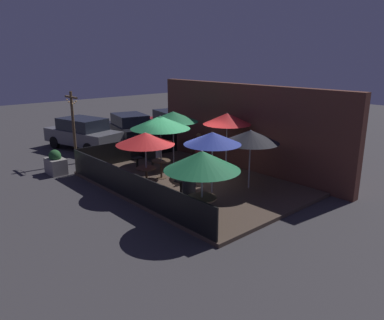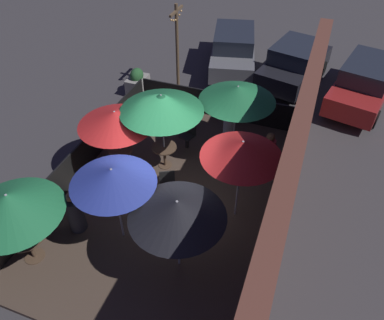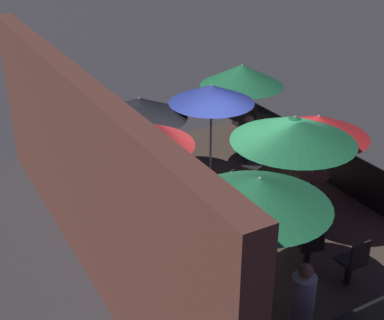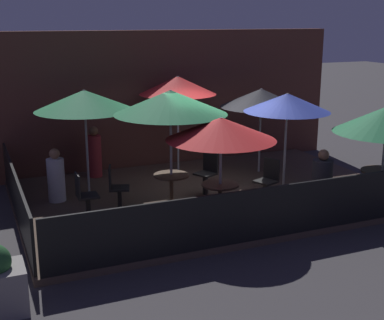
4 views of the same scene
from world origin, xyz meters
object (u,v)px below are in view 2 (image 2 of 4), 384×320
patio_umbrella_1 (115,118)px  patio_chair_3 (167,180)px  patio_umbrella_5 (112,176)px  dining_table_2 (164,151)px  planter_box (138,82)px  parked_car_1 (295,63)px  parked_car_2 (365,82)px  patron_2 (75,213)px  patio_umbrella_4 (177,209)px  patron_1 (268,153)px  patio_umbrella_3 (238,93)px  parked_car_0 (233,49)px  patio_chair_0 (187,119)px  light_post (177,43)px  patron_0 (229,122)px  patio_umbrella_6 (242,149)px  patio_umbrella_2 (161,103)px  dining_table_0 (27,241)px  patio_chair_1 (115,192)px  patio_umbrella_0 (10,204)px  patio_chair_2 (188,134)px  dining_table_1 (121,154)px

patio_umbrella_1 → patio_chair_3: patio_umbrella_1 is taller
patio_umbrella_5 → dining_table_2: patio_umbrella_5 is taller
dining_table_2 → planter_box: planter_box is taller
parked_car_1 → parked_car_2: (0.57, 2.60, 0.00)m
patio_chair_3 → patron_2: 2.47m
patron_2 → patio_umbrella_5: bearing=55.0°
patio_umbrella_4 → patron_1: 4.32m
patio_umbrella_3 → parked_car_0: size_ratio=0.50×
patio_chair_0 → parked_car_2: bearing=128.4°
patio_chair_0 → light_post: light_post is taller
patio_umbrella_4 → parked_car_0: size_ratio=0.46×
patron_0 → parked_car_0: (-4.80, -1.20, 0.22)m
patio_umbrella_5 → patio_umbrella_6: bearing=123.7°
patio_umbrella_2 → dining_table_0: size_ratio=2.85×
patio_umbrella_5 → patio_chair_3: patio_umbrella_5 is taller
patio_chair_1 → patio_chair_3: bearing=-71.8°
patio_chair_0 → patio_chair_3: bearing=10.9°
patio_umbrella_0 → patio_chair_2: (-5.08, 1.95, -1.34)m
patio_chair_1 → dining_table_2: bearing=-37.4°
planter_box → light_post: 2.11m
dining_table_1 → planter_box: 4.50m
patio_chair_2 → patron_0: bearing=152.7°
patio_umbrella_3 → patio_chair_2: 2.10m
patio_umbrella_5 → parked_car_0: size_ratio=0.48×
patio_umbrella_2 → patio_chair_0: (-1.78, 0.02, -1.68)m
parked_car_0 → patio_chair_2: bearing=-11.4°
patio_chair_2 → patio_umbrella_3: bearing=118.5°
patio_umbrella_0 → parked_car_1: (-10.47, 4.36, -1.11)m
patio_umbrella_5 → patio_chair_1: (-0.78, -0.60, -1.48)m
patio_chair_3 → parked_car_2: parked_car_2 is taller
patio_umbrella_5 → patio_chair_1: patio_umbrella_5 is taller
patio_chair_1 → parked_car_0: size_ratio=0.21×
patio_umbrella_3 → patron_0: bearing=-155.3°
light_post → patio_umbrella_0: bearing=-1.5°
patio_chair_0 → light_post: size_ratio=0.29×
patio_umbrella_5 → patio_chair_0: patio_umbrella_5 is taller
patio_umbrella_0 → patio_umbrella_6: 5.00m
dining_table_0 → parked_car_1: parked_car_1 is taller
dining_table_0 → dining_table_1: dining_table_0 is taller
patio_umbrella_0 → parked_car_2: size_ratio=0.46×
light_post → parked_car_2: 6.94m
dining_table_2 → patio_chair_2: (-1.07, 0.34, -0.06)m
patio_umbrella_2 → patio_chair_3: 2.04m
patio_umbrella_0 → patio_umbrella_2: patio_umbrella_2 is taller
patio_umbrella_3 → patron_2: patio_umbrella_3 is taller
patio_umbrella_2 → planter_box: bearing=-143.5°
patio_umbrella_1 → planter_box: (-4.21, -1.59, -1.49)m
dining_table_1 → patron_0: (-2.68, 2.45, -0.08)m
patio_umbrella_5 → patio_chair_3: 2.30m
patio_umbrella_4 → parked_car_0: (-9.91, -1.49, -1.16)m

